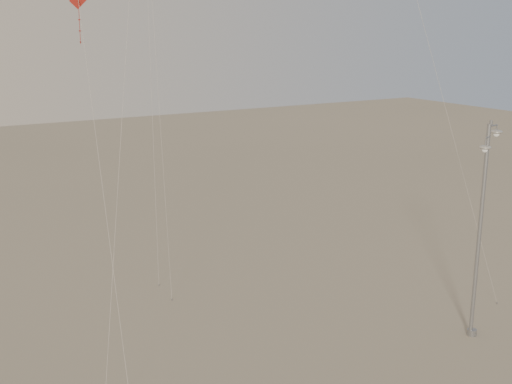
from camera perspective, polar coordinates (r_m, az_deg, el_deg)
street_lamp at (r=33.39m, az=17.56°, el=-2.53°), size 1.56×0.86×10.01m
kite_3 at (r=27.90m, az=-13.19°, el=8.17°), size 2.61×11.26×15.38m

